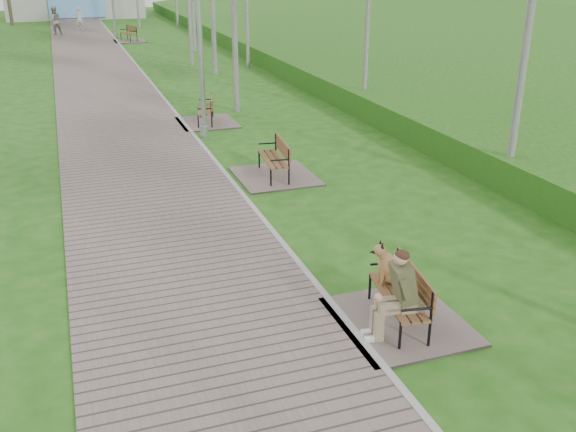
{
  "coord_description": "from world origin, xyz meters",
  "views": [
    {
      "loc": [
        -3.18,
        -3.63,
        4.58
      ],
      "look_at": [
        -0.29,
        4.64,
        1.0
      ],
      "focal_mm": 40.0,
      "sensor_mm": 36.0,
      "label": 1
    }
  ],
  "objects": [
    {
      "name": "lamp_post_second",
      "position": [
        0.24,
        12.93,
        2.62
      ],
      "size": [
        0.22,
        0.22,
        5.61
      ],
      "color": "#9FA1A7",
      "rests_on": "ground"
    },
    {
      "name": "walkway",
      "position": [
        -1.75,
        21.5,
        0.02
      ],
      "size": [
        3.5,
        67.0,
        0.04
      ],
      "primitive_type": "cube",
      "color": "#70605A",
      "rests_on": "ground"
    },
    {
      "name": "kerb",
      "position": [
        0.0,
        21.5,
        0.03
      ],
      "size": [
        0.1,
        67.0,
        0.05
      ],
      "primitive_type": "cube",
      "color": "#999993",
      "rests_on": "ground"
    },
    {
      "name": "bench_second",
      "position": [
        0.97,
        9.19,
        0.19
      ],
      "size": [
        1.67,
        1.86,
        1.03
      ],
      "color": "#70605A",
      "rests_on": "ground"
    },
    {
      "name": "bench_far",
      "position": [
        0.66,
        34.54,
        0.19
      ],
      "size": [
        1.72,
        1.91,
        1.05
      ],
      "color": "#70605A",
      "rests_on": "ground"
    },
    {
      "name": "bench_third",
      "position": [
        0.62,
        14.47,
        0.18
      ],
      "size": [
        1.62,
        1.8,
        0.99
      ],
      "color": "#70605A",
      "rests_on": "ground"
    },
    {
      "name": "embankment",
      "position": [
        12.0,
        20.0,
        0.0
      ],
      "size": [
        14.0,
        70.0,
        1.6
      ],
      "primitive_type": "cube",
      "color": "#467B27",
      "rests_on": "ground"
    },
    {
      "name": "bench_main",
      "position": [
        0.59,
        2.84,
        0.39
      ],
      "size": [
        1.63,
        1.81,
        1.42
      ],
      "color": "#70605A",
      "rests_on": "ground"
    },
    {
      "name": "pedestrian_far",
      "position": [
        -3.2,
        39.08,
        0.84
      ],
      "size": [
        0.97,
        0.85,
        1.68
      ],
      "primitive_type": "imported",
      "rotation": [
        0.0,
        0.0,
        3.45
      ],
      "color": "gray",
      "rests_on": "ground"
    },
    {
      "name": "pedestrian_near",
      "position": [
        -1.66,
        41.49,
        0.73
      ],
      "size": [
        0.58,
        0.43,
        1.45
      ],
      "primitive_type": "imported",
      "rotation": [
        0.0,
        0.0,
        2.97
      ],
      "color": "silver",
      "rests_on": "ground"
    }
  ]
}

